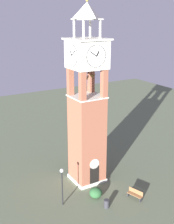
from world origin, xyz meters
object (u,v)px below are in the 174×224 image
(clock_tower, at_px, (87,112))
(lamp_post, at_px, (62,180))
(trash_bin, at_px, (107,204))
(park_bench, at_px, (135,194))

(clock_tower, distance_m, lamp_post, 7.26)
(clock_tower, xyz_separation_m, trash_bin, (-1.01, -5.27, -7.35))
(clock_tower, distance_m, trash_bin, 9.10)
(trash_bin, bearing_deg, lamp_post, 143.25)
(lamp_post, bearing_deg, park_bench, -22.80)
(lamp_post, distance_m, trash_bin, 4.74)
(clock_tower, relative_size, lamp_post, 4.87)
(clock_tower, bearing_deg, park_bench, -68.24)
(lamp_post, bearing_deg, trash_bin, -36.75)
(trash_bin, bearing_deg, park_bench, -4.67)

